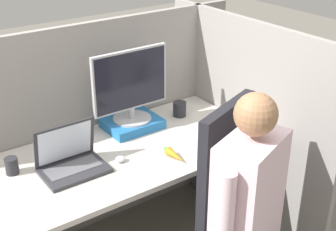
% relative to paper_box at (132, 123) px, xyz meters
% --- Properties ---
extents(cubicle_panel_back, '(2.19, 0.04, 1.36)m').
position_rel_paper_box_xyz_m(cubicle_panel_back, '(-0.23, 0.19, -0.08)').
color(cubicle_panel_back, gray).
rests_on(cubicle_panel_back, ground).
extents(cubicle_panel_right, '(0.04, 1.42, 1.36)m').
position_rel_paper_box_xyz_m(cubicle_panel_right, '(0.64, -0.30, -0.08)').
color(cubicle_panel_right, gray).
rests_on(cubicle_panel_right, ground).
extents(desk, '(1.69, 0.77, 0.73)m').
position_rel_paper_box_xyz_m(desk, '(-0.23, -0.22, -0.19)').
color(desk, beige).
rests_on(desk, ground).
extents(paper_box, '(0.32, 0.26, 0.05)m').
position_rel_paper_box_xyz_m(paper_box, '(0.00, 0.00, 0.00)').
color(paper_box, '#236BAD').
rests_on(paper_box, desk).
extents(monitor, '(0.49, 0.23, 0.43)m').
position_rel_paper_box_xyz_m(monitor, '(0.00, 0.00, 0.25)').
color(monitor, '#B2B2B7').
rests_on(monitor, paper_box).
extents(laptop, '(0.33, 0.23, 0.24)m').
position_rel_paper_box_xyz_m(laptop, '(-0.50, -0.23, 0.02)').
color(laptop, '#2D2D33').
rests_on(laptop, desk).
extents(mouse, '(0.06, 0.05, 0.03)m').
position_rel_paper_box_xyz_m(mouse, '(-0.26, -0.30, -0.01)').
color(mouse, silver).
rests_on(mouse, desk).
extents(stapler, '(0.05, 0.16, 0.05)m').
position_rel_paper_box_xyz_m(stapler, '(0.55, -0.30, -0.00)').
color(stapler, '#2D2D33').
rests_on(stapler, desk).
extents(carrot_toy, '(0.05, 0.15, 0.05)m').
position_rel_paper_box_xyz_m(carrot_toy, '(-0.01, -0.45, -0.00)').
color(carrot_toy, orange).
rests_on(carrot_toy, desk).
extents(office_chair, '(0.60, 0.64, 1.16)m').
position_rel_paper_box_xyz_m(office_chair, '(-0.02, -0.93, -0.17)').
color(office_chair, black).
rests_on(office_chair, ground).
extents(person, '(0.46, 0.48, 1.32)m').
position_rel_paper_box_xyz_m(person, '(-0.08, -1.09, 0.01)').
color(person, brown).
rests_on(person, ground).
extents(coffee_mug, '(0.08, 0.08, 0.09)m').
position_rel_paper_box_xyz_m(coffee_mug, '(0.33, -0.03, 0.02)').
color(coffee_mug, '#232328').
rests_on(coffee_mug, desk).
extents(pen_cup, '(0.07, 0.07, 0.09)m').
position_rel_paper_box_xyz_m(pen_cup, '(-0.76, -0.08, 0.02)').
color(pen_cup, '#28282D').
rests_on(pen_cup, desk).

